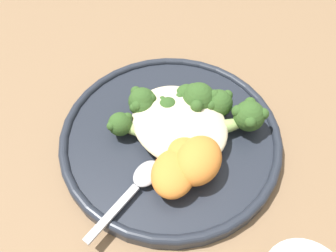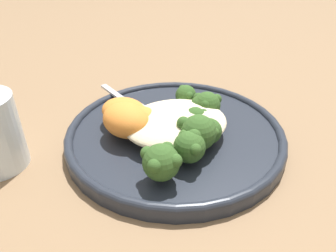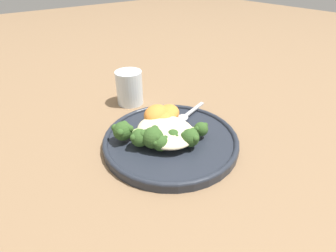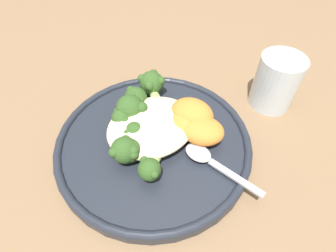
% 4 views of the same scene
% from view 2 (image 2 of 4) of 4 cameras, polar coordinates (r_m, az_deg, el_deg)
% --- Properties ---
extents(ground_plane, '(4.00, 4.00, 0.00)m').
position_cam_2_polar(ground_plane, '(0.45, 2.14, -2.34)').
color(ground_plane, '#846647').
extents(plate, '(0.29, 0.29, 0.02)m').
position_cam_2_polar(plate, '(0.45, 1.20, -1.27)').
color(plate, '#232833').
rests_on(plate, ground_plane).
extents(quinoa_mound, '(0.14, 0.12, 0.03)m').
position_cam_2_polar(quinoa_mound, '(0.42, 1.34, 0.59)').
color(quinoa_mound, beige).
rests_on(quinoa_mound, plate).
extents(broccoli_stalk_0, '(0.07, 0.12, 0.04)m').
position_cam_2_polar(broccoli_stalk_0, '(0.36, -1.26, -4.88)').
color(broccoli_stalk_0, '#9EBC66').
rests_on(broccoli_stalk_0, plate).
extents(broccoli_stalk_1, '(0.04, 0.12, 0.04)m').
position_cam_2_polar(broccoli_stalk_1, '(0.38, 2.66, -2.92)').
color(broccoli_stalk_1, '#9EBC66').
rests_on(broccoli_stalk_1, plate).
extents(broccoli_stalk_2, '(0.06, 0.09, 0.04)m').
position_cam_2_polar(broccoli_stalk_2, '(0.39, 4.12, -1.13)').
color(broccoli_stalk_2, '#9EBC66').
rests_on(broccoli_stalk_2, plate).
extents(broccoli_stalk_3, '(0.08, 0.09, 0.03)m').
position_cam_2_polar(broccoli_stalk_3, '(0.41, 5.31, -0.72)').
color(broccoli_stalk_3, '#9EBC66').
rests_on(broccoli_stalk_3, plate).
extents(broccoli_stalk_4, '(0.08, 0.05, 0.03)m').
position_cam_2_polar(broccoli_stalk_4, '(0.43, 3.23, 1.04)').
color(broccoli_stalk_4, '#9EBC66').
rests_on(broccoli_stalk_4, plate).
extents(broccoli_stalk_5, '(0.11, 0.04, 0.04)m').
position_cam_2_polar(broccoli_stalk_5, '(0.45, 5.05, 2.91)').
color(broccoli_stalk_5, '#9EBC66').
rests_on(broccoli_stalk_5, plate).
extents(broccoli_stalk_6, '(0.10, 0.04, 0.03)m').
position_cam_2_polar(broccoli_stalk_6, '(0.45, 4.28, 2.69)').
color(broccoli_stalk_6, '#9EBC66').
rests_on(broccoli_stalk_6, plate).
extents(broccoli_stalk_7, '(0.10, 0.09, 0.03)m').
position_cam_2_polar(broccoli_stalk_7, '(0.47, 1.60, 3.65)').
color(broccoli_stalk_7, '#9EBC66').
rests_on(broccoli_stalk_7, plate).
extents(sweet_potato_chunk_0, '(0.07, 0.06, 0.03)m').
position_cam_2_polar(sweet_potato_chunk_0, '(0.43, -5.67, 1.03)').
color(sweet_potato_chunk_0, orange).
rests_on(sweet_potato_chunk_0, plate).
extents(sweet_potato_chunk_1, '(0.08, 0.08, 0.03)m').
position_cam_2_polar(sweet_potato_chunk_1, '(0.45, -7.66, 2.61)').
color(sweet_potato_chunk_1, orange).
rests_on(sweet_potato_chunk_1, plate).
extents(sweet_potato_chunk_2, '(0.08, 0.08, 0.04)m').
position_cam_2_polar(sweet_potato_chunk_2, '(0.42, -7.31, 1.01)').
color(sweet_potato_chunk_2, orange).
rests_on(sweet_potato_chunk_2, plate).
extents(spoon, '(0.05, 0.12, 0.01)m').
position_cam_2_polar(spoon, '(0.49, -6.40, 3.70)').
color(spoon, '#B7B7BC').
rests_on(spoon, plate).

